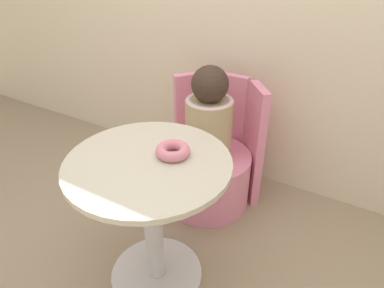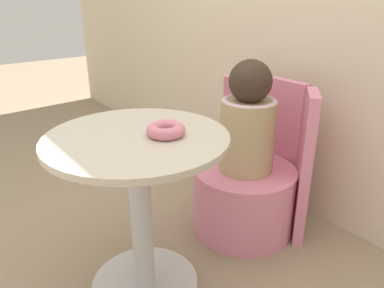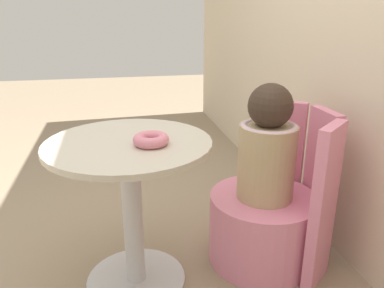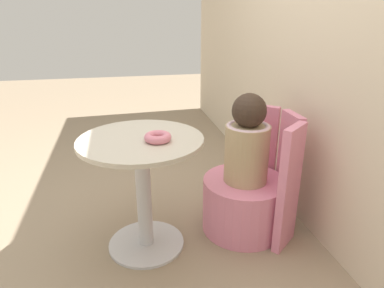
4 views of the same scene
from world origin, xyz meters
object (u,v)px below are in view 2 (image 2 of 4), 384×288
round_table (140,187)px  donut (166,130)px  child_figure (248,122)px  tub_chair (243,199)px

round_table → donut: (0.07, 0.09, 0.24)m
child_figure → tub_chair: bearing=-98.9°
child_figure → donut: (0.12, -0.56, 0.12)m
tub_chair → round_table: bearing=-85.6°
round_table → tub_chair: bearing=94.4°
child_figure → donut: child_figure is taller
tub_chair → donut: 0.79m
round_table → child_figure: bearing=94.4°
round_table → tub_chair: size_ratio=1.32×
tub_chair → donut: bearing=-78.3°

